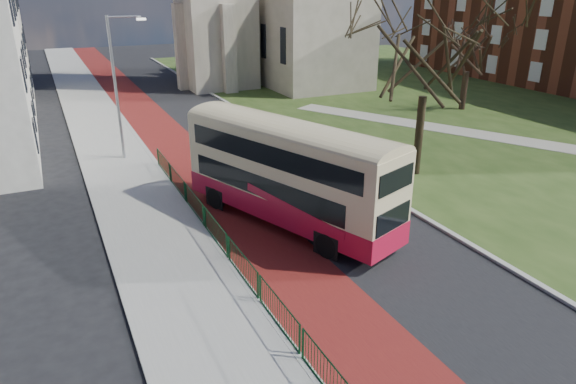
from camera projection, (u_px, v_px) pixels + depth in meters
ground at (351, 295)px, 17.15m from camera, size 160.00×160.00×0.00m
road_carriageway at (212, 139)px, 34.47m from camera, size 9.00×120.00×0.01m
bus_lane at (172, 144)px, 33.39m from camera, size 3.40×120.00×0.01m
pavement_west at (111, 151)px, 31.85m from camera, size 4.00×120.00×0.12m
kerb_west at (144, 146)px, 32.65m from camera, size 0.25×120.00×0.13m
kerb_east at (263, 124)px, 37.95m from camera, size 0.25×80.00×0.13m
grass_green at (468, 100)px, 45.91m from camera, size 40.00×80.00×0.04m
footpath at (531, 143)px, 33.47m from camera, size 18.84×32.82×0.03m
pedestrian_railing at (227, 247)px, 19.11m from camera, size 0.07×24.00×1.12m
streetlamp at (118, 81)px, 28.73m from camera, size 2.13×0.18×8.00m
bus at (288, 169)px, 21.37m from camera, size 5.92×10.63×4.37m
winter_tree_near at (430, 29)px, 25.29m from camera, size 9.07×9.07×10.87m
winter_tree_far at (470, 41)px, 40.48m from camera, size 6.64×6.64×7.86m
litter_bin at (411, 164)px, 28.10m from camera, size 0.72×0.72×0.89m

